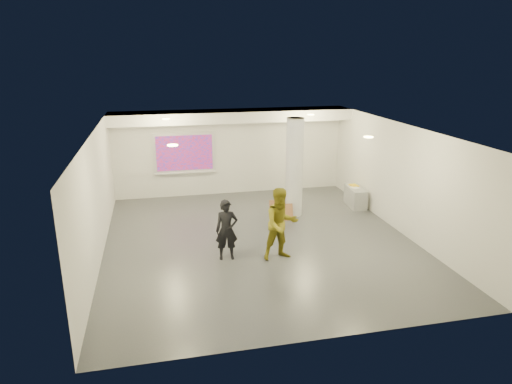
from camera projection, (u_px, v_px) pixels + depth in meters
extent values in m
cube|color=#3B3E43|center=(259.00, 241.00, 12.18)|extent=(8.00, 9.00, 0.01)
cube|color=silver|center=(260.00, 129.00, 11.30)|extent=(8.00, 9.00, 0.01)
cube|color=silver|center=(230.00, 152.00, 15.94)|extent=(8.00, 0.01, 3.00)
cube|color=silver|center=(321.00, 262.00, 7.54)|extent=(8.00, 0.01, 3.00)
cube|color=silver|center=(97.00, 197.00, 10.91)|extent=(0.01, 9.00, 3.00)
cube|color=silver|center=(400.00, 178.00, 12.58)|extent=(0.01, 9.00, 3.00)
cube|color=white|center=(233.00, 116.00, 15.04)|extent=(8.00, 1.10, 0.36)
cylinder|color=#FFEB82|center=(166.00, 119.00, 13.18)|extent=(0.22, 0.22, 0.02)
cylinder|color=#FFEB82|center=(310.00, 115.00, 14.10)|extent=(0.22, 0.22, 0.02)
cylinder|color=#FFEB82|center=(173.00, 145.00, 9.45)|extent=(0.22, 0.22, 0.02)
cylinder|color=#FFEB82|center=(368.00, 137.00, 10.37)|extent=(0.22, 0.22, 0.02)
cylinder|color=silver|center=(294.00, 168.00, 13.73)|extent=(0.52, 0.52, 3.00)
cube|color=silver|center=(184.00, 153.00, 15.55)|extent=(2.10, 0.06, 1.40)
cube|color=#0B33B7|center=(184.00, 153.00, 15.51)|extent=(1.90, 0.01, 1.20)
cube|color=silver|center=(185.00, 173.00, 15.70)|extent=(2.10, 0.08, 0.04)
cube|color=gray|center=(355.00, 197.00, 14.87)|extent=(0.56, 1.12, 0.63)
cube|color=white|center=(355.00, 188.00, 14.75)|extent=(0.28, 0.32, 0.02)
cube|color=gold|center=(354.00, 185.00, 14.96)|extent=(0.26, 0.33, 0.03)
cube|color=#97633E|center=(277.00, 208.00, 13.93)|extent=(0.49, 0.21, 0.52)
cube|color=#97633E|center=(285.00, 212.00, 13.64)|extent=(0.46, 0.21, 0.49)
imported|color=black|center=(227.00, 230.00, 10.94)|extent=(0.56, 0.38, 1.49)
imported|color=olive|center=(281.00, 224.00, 10.91)|extent=(0.94, 0.78, 1.78)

